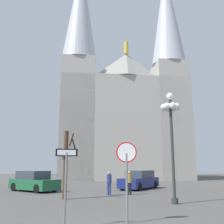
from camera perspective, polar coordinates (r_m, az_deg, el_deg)
The scene contains 9 objects.
cathedral at distance 40.78m, azimuth 2.26°, elevation 0.69°, with size 18.99×14.31×34.97m.
stop_sign at distance 9.49m, azimuth 3.20°, elevation -11.61°, with size 0.73×0.15×2.76m.
one_way_arrow_sign at distance 8.80m, azimuth -10.02°, elevation -13.69°, with size 0.71×0.13×2.47m.
street_lamp at distance 14.65m, azimuth 12.74°, elevation -1.85°, with size 1.11×1.11×5.91m.
bare_tree at distance 16.22m, azimuth -10.03°, elevation -10.82°, with size 1.03×1.09×4.02m.
parked_car_near_green at distance 21.86m, azimuth -16.66°, elevation -14.34°, with size 4.35×4.12×1.54m.
parked_car_far_navy at distance 23.20m, azimuth 5.98°, elevation -14.57°, with size 4.08×4.71×1.54m.
pedestrian_walking at distance 18.50m, azimuth 3.82°, elevation -14.63°, with size 0.32×0.32×1.59m.
pedestrian_standing at distance 18.23m, azimuth -0.63°, elevation -14.76°, with size 0.32×0.32×1.56m.
Camera 1 is at (-0.52, -7.03, 1.91)m, focal length 41.97 mm.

